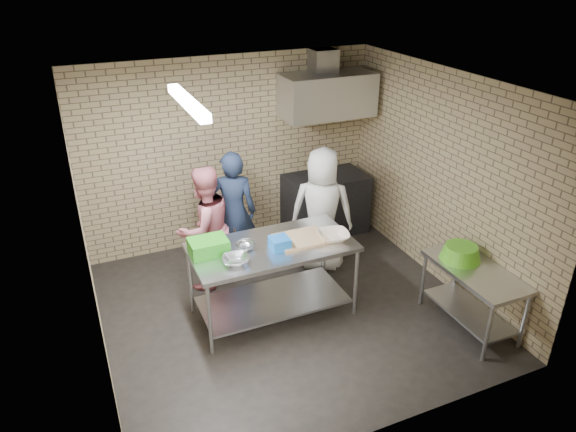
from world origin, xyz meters
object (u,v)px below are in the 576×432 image
object	(u,v)px
green_crate	(208,246)
woman_white	(322,210)
bottle_red	(324,97)
side_counter	(471,297)
woman_pink	(205,228)
man_navy	(233,212)
bottle_green	(348,95)
stove	(325,204)
prep_table	(273,280)
blue_tub	(280,243)
green_basin	(461,252)

from	to	relation	value
green_crate	woman_white	world-z (taller)	woman_white
bottle_red	green_crate	bearing A→B (deg)	-142.29
side_counter	bottle_red	bearing A→B (deg)	97.62
woman_pink	bottle_red	bearing A→B (deg)	-175.35
bottle_red	man_navy	bearing A→B (deg)	-156.44
green_crate	bottle_red	bearing A→B (deg)	37.71
bottle_green	woman_white	bearing A→B (deg)	-130.45
stove	bottle_red	xyz separation A→B (m)	(0.05, 0.24, 1.58)
man_navy	woman_pink	xyz separation A→B (m)	(-0.45, -0.24, -0.03)
man_navy	woman_white	world-z (taller)	woman_white
bottle_green	woman_white	distance (m)	1.91
prep_table	side_counter	world-z (taller)	prep_table
prep_table	blue_tub	distance (m)	0.54
bottle_green	woman_pink	xyz separation A→B (m)	(-2.51, -0.97, -1.21)
bottle_red	woman_white	bearing A→B (deg)	-116.79
prep_table	woman_white	bearing A→B (deg)	36.24
blue_tub	woman_pink	distance (m)	1.18
side_counter	bottle_green	size ratio (longest dim) A/B	8.00
bottle_green	woman_white	world-z (taller)	bottle_green
stove	green_crate	distance (m)	2.76
green_crate	woman_pink	size ratio (longest dim) A/B	0.25
bottle_green	stove	bearing A→B (deg)	-151.93
woman_pink	woman_white	distance (m)	1.54
green_crate	woman_white	size ratio (longest dim) A/B	0.24
woman_pink	prep_table	bearing A→B (deg)	100.26
blue_tub	woman_white	xyz separation A→B (m)	(0.95, 0.83, -0.15)
side_counter	man_navy	distance (m)	3.10
green_crate	blue_tub	size ratio (longest dim) A/B	2.00
prep_table	man_navy	bearing A→B (deg)	93.99
green_basin	woman_pink	size ratio (longest dim) A/B	0.28
bottle_red	green_basin	bearing A→B (deg)	-82.10
stove	woman_white	size ratio (longest dim) A/B	0.71
side_counter	man_navy	xyz separation A→B (m)	(-2.06, 2.27, 0.46)
bottle_green	prep_table	bearing A→B (deg)	-136.44
side_counter	man_navy	world-z (taller)	man_navy
bottle_green	woman_pink	bearing A→B (deg)	-158.92
prep_table	man_navy	distance (m)	1.22
green_basin	prep_table	bearing A→B (deg)	156.37
green_basin	woman_pink	xyz separation A→B (m)	(-2.49, 1.77, -0.03)
stove	blue_tub	size ratio (longest dim) A/B	5.83
green_basin	bottle_red	xyz separation A→B (m)	(-0.38, 2.74, 1.19)
prep_table	green_crate	size ratio (longest dim) A/B	4.50
blue_tub	woman_pink	world-z (taller)	woman_pink
stove	bottle_green	xyz separation A→B (m)	(0.45, 0.24, 1.57)
green_crate	bottle_red	world-z (taller)	bottle_red
green_crate	blue_tub	distance (m)	0.78
green_basin	woman_white	size ratio (longest dim) A/B	0.27
green_basin	woman_white	xyz separation A→B (m)	(-0.96, 1.59, 0.01)
green_basin	woman_pink	distance (m)	3.06
green_basin	bottle_green	distance (m)	2.98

